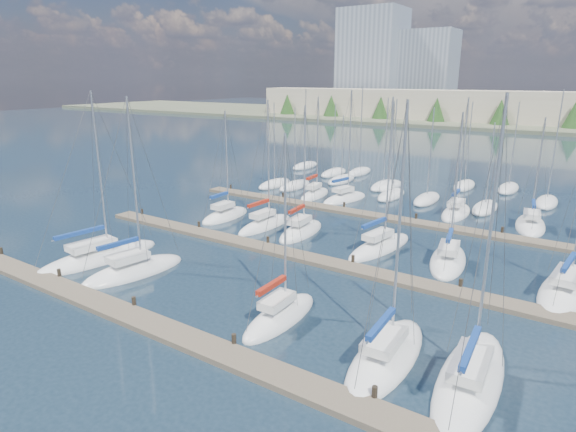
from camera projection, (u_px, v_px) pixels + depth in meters
The scene contains 21 objects.
ground at pixel (456, 172), 73.19m from camera, with size 400.00×400.00×0.00m, color #203141.
dock_near at pixel (169, 332), 26.86m from camera, with size 44.00×1.93×1.10m.
dock_mid at pixel (302, 257), 38.03m from camera, with size 44.00×1.93×1.10m.
dock_far at pixel (375, 216), 49.21m from camera, with size 44.00×1.93×1.10m.
sailboat_c at pixel (134, 270), 35.27m from camera, with size 4.24×8.37×13.35m.
sailboat_o at pixel (345, 198), 56.16m from camera, with size 3.99×7.36×13.25m.
sailboat_b at pixel (99, 257), 37.91m from camera, with size 4.33×10.39×13.64m.
sailboat_n at pixel (315, 195), 57.86m from camera, with size 2.75×6.89×12.40m.
sailboat_m at pixel (567, 290), 32.11m from camera, with size 3.92×10.03×13.43m.
sailboat_p at pixel (456, 212), 50.36m from camera, with size 2.85×7.49×12.67m.
sailboat_h at pixel (225, 216), 49.19m from camera, with size 2.78×6.71×11.44m.
sailboat_k at pixel (380, 247), 40.19m from camera, with size 3.58×8.85×13.11m.
sailboat_q at pixel (530, 225), 46.10m from camera, with size 3.73×7.79×11.05m.
sailboat_l at pixel (448, 260), 37.23m from camera, with size 4.06×8.30×12.16m.
sailboat_i at pixel (265, 225), 46.20m from camera, with size 2.38×7.67×12.63m.
sailboat_j at pixel (301, 231), 44.24m from camera, with size 3.23×7.37×12.24m.
sailboat_f at pixel (470, 379), 22.57m from camera, with size 3.39×10.07×13.98m.
sailboat_e at pixel (386, 356), 24.46m from camera, with size 3.19×8.72×13.62m.
sailboat_d at pixel (280, 316), 28.49m from camera, with size 2.34×6.99×11.66m.
distant_boats at pixel (387, 185), 62.47m from camera, with size 36.93×20.75×13.30m.
shoreline at pixel (494, 98), 149.89m from camera, with size 400.00×60.00×38.00m.
Camera 1 is at (18.89, -14.22, 13.82)m, focal length 30.00 mm.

